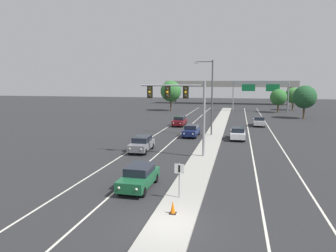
# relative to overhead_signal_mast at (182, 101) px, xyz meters

# --- Properties ---
(ground_plane) EXTENTS (260.00, 260.00, 0.00)m
(ground_plane) POSITION_rel_overhead_signal_mast_xyz_m (2.18, -15.03, -5.43)
(ground_plane) COLOR #28282B
(median_island) EXTENTS (2.40, 110.00, 0.15)m
(median_island) POSITION_rel_overhead_signal_mast_xyz_m (2.18, 2.97, -5.36)
(median_island) COLOR #9E9B93
(median_island) RESTS_ON ground
(lane_stripe_oncoming_center) EXTENTS (0.14, 100.00, 0.01)m
(lane_stripe_oncoming_center) POSITION_rel_overhead_signal_mast_xyz_m (-2.52, 9.97, -5.43)
(lane_stripe_oncoming_center) COLOR silver
(lane_stripe_oncoming_center) RESTS_ON ground
(lane_stripe_receding_center) EXTENTS (0.14, 100.00, 0.01)m
(lane_stripe_receding_center) POSITION_rel_overhead_signal_mast_xyz_m (6.88, 9.97, -5.43)
(lane_stripe_receding_center) COLOR silver
(lane_stripe_receding_center) RESTS_ON ground
(edge_stripe_left) EXTENTS (0.14, 100.00, 0.01)m
(edge_stripe_left) POSITION_rel_overhead_signal_mast_xyz_m (-5.82, 9.97, -5.43)
(edge_stripe_left) COLOR silver
(edge_stripe_left) RESTS_ON ground
(edge_stripe_right) EXTENTS (0.14, 100.00, 0.01)m
(edge_stripe_right) POSITION_rel_overhead_signal_mast_xyz_m (10.18, 9.97, -5.43)
(edge_stripe_right) COLOR silver
(edge_stripe_right) RESTS_ON ground
(overhead_signal_mast) EXTENTS (6.38, 0.44, 7.20)m
(overhead_signal_mast) POSITION_rel_overhead_signal_mast_xyz_m (0.00, 0.00, 0.00)
(overhead_signal_mast) COLOR gray
(overhead_signal_mast) RESTS_ON median_island
(median_sign_post) EXTENTS (0.60, 0.10, 2.20)m
(median_sign_post) POSITION_rel_overhead_signal_mast_xyz_m (1.94, -11.36, -3.85)
(median_sign_post) COLOR gray
(median_sign_post) RESTS_ON median_island
(street_lamp_median) EXTENTS (2.58, 0.28, 10.00)m
(street_lamp_median) POSITION_rel_overhead_signal_mast_xyz_m (1.61, 12.50, 0.36)
(street_lamp_median) COLOR #4C4C51
(street_lamp_median) RESTS_ON median_island
(car_oncoming_green) EXTENTS (1.85, 4.48, 1.58)m
(car_oncoming_green) POSITION_rel_overhead_signal_mast_xyz_m (-1.18, -9.82, -4.61)
(car_oncoming_green) COLOR #195633
(car_oncoming_green) RESTS_ON ground
(car_oncoming_grey) EXTENTS (1.91, 4.51, 1.58)m
(car_oncoming_grey) POSITION_rel_overhead_signal_mast_xyz_m (-4.51, 1.27, -4.61)
(car_oncoming_grey) COLOR slate
(car_oncoming_grey) RESTS_ON ground
(car_oncoming_navy) EXTENTS (1.89, 4.50, 1.58)m
(car_oncoming_navy) POSITION_rel_overhead_signal_mast_xyz_m (-0.75, 11.48, -4.61)
(car_oncoming_navy) COLOR #141E4C
(car_oncoming_navy) RESTS_ON ground
(car_oncoming_darkred) EXTENTS (1.85, 4.48, 1.58)m
(car_oncoming_darkred) POSITION_rel_overhead_signal_mast_xyz_m (-4.22, 21.27, -4.61)
(car_oncoming_darkred) COLOR #5B0F14
(car_oncoming_darkred) RESTS_ON ground
(car_receding_white) EXTENTS (1.86, 4.48, 1.58)m
(car_receding_white) POSITION_rel_overhead_signal_mast_xyz_m (5.35, 10.61, -4.61)
(car_receding_white) COLOR silver
(car_receding_white) RESTS_ON ground
(car_receding_silver) EXTENTS (1.91, 4.51, 1.58)m
(car_receding_silver) POSITION_rel_overhead_signal_mast_xyz_m (8.73, 24.02, -4.61)
(car_receding_silver) COLOR #B7B7BC
(car_receding_silver) RESTS_ON ground
(traffic_cone_median_nose) EXTENTS (0.36, 0.36, 0.74)m
(traffic_cone_median_nose) POSITION_rel_overhead_signal_mast_xyz_m (2.05, -13.81, -4.92)
(traffic_cone_median_nose) COLOR black
(traffic_cone_median_nose) RESTS_ON median_island
(highway_sign_gantry) EXTENTS (13.28, 0.42, 7.50)m
(highway_sign_gantry) POSITION_rel_overhead_signal_mast_xyz_m (10.38, 50.47, 0.73)
(highway_sign_gantry) COLOR gray
(highway_sign_gantry) RESTS_ON ground
(overpass_bridge) EXTENTS (42.40, 6.40, 7.65)m
(overpass_bridge) POSITION_rel_overhead_signal_mast_xyz_m (2.18, 76.75, 0.35)
(overpass_bridge) COLOR gray
(overpass_bridge) RESTS_ON ground
(tree_far_right_a) EXTENTS (4.57, 4.57, 6.61)m
(tree_far_right_a) POSITION_rel_overhead_signal_mast_xyz_m (18.08, 37.20, -1.12)
(tree_far_right_a) COLOR #4C3823
(tree_far_right_a) RESTS_ON ground
(tree_far_right_b) EXTENTS (4.08, 4.08, 5.90)m
(tree_far_right_b) POSITION_rel_overhead_signal_mast_xyz_m (18.96, 56.36, -1.59)
(tree_far_right_b) COLOR #4C3823
(tree_far_right_b) RESTS_ON ground
(tree_far_left_b) EXTENTS (5.25, 5.25, 7.60)m
(tree_far_left_b) POSITION_rel_overhead_signal_mast_xyz_m (-11.54, 48.05, -0.47)
(tree_far_left_b) COLOR #4C3823
(tree_far_left_b) RESTS_ON ground
(tree_far_right_c) EXTENTS (3.91, 3.91, 5.66)m
(tree_far_right_c) POSITION_rel_overhead_signal_mast_xyz_m (14.48, 48.86, -1.74)
(tree_far_right_c) COLOR #4C3823
(tree_far_right_c) RESTS_ON ground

